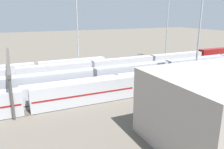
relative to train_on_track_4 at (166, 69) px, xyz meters
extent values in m
plane|color=#60594F|center=(16.93, -5.00, -2.61)|extent=(400.00, 400.00, 0.00)
cube|color=#4C443D|center=(16.93, -20.00, -2.55)|extent=(140.00, 2.80, 0.12)
cube|color=#4C443D|center=(16.93, -15.00, -2.55)|extent=(140.00, 2.80, 0.12)
cube|color=#3D3833|center=(16.93, -10.00, -2.55)|extent=(140.00, 2.80, 0.12)
cube|color=#3D3833|center=(16.93, -5.00, -2.55)|extent=(140.00, 2.80, 0.12)
cube|color=#4C443D|center=(16.93, 0.00, -2.55)|extent=(140.00, 2.80, 0.12)
cube|color=#3D3833|center=(16.93, 5.00, -2.55)|extent=(140.00, 2.80, 0.12)
cube|color=#4C443D|center=(16.93, 10.00, -2.55)|extent=(140.00, 2.80, 0.12)
cube|color=#A8AAB2|center=(-12.10, 0.00, 0.01)|extent=(23.00, 3.00, 5.00)
cube|color=black|center=(-12.10, 0.00, -0.49)|extent=(22.40, 3.06, 0.36)
cube|color=#A8AAB2|center=(12.10, 0.00, 0.01)|extent=(23.00, 3.00, 5.00)
cube|color=black|center=(12.10, 0.00, -0.05)|extent=(22.40, 3.06, 0.36)
cube|color=#A8AAB2|center=(36.30, 0.00, 0.01)|extent=(23.00, 3.00, 5.00)
cube|color=black|center=(36.30, 0.00, -0.07)|extent=(22.40, 3.06, 0.36)
cube|color=#B7BABF|center=(29.85, 10.00, 0.01)|extent=(23.00, 3.00, 5.00)
cube|color=maroon|center=(29.85, 10.00, -0.08)|extent=(22.40, 3.06, 0.36)
cube|color=#B7BABF|center=(-26.15, -5.00, -0.59)|extent=(23.00, 3.00, 3.80)
cube|color=maroon|center=(-26.15, -5.00, -0.82)|extent=(22.40, 3.06, 0.36)
cube|color=#B7BABF|center=(-1.95, -5.00, -0.59)|extent=(23.00, 3.00, 3.80)
cube|color=maroon|center=(-1.95, -5.00, -0.50)|extent=(22.40, 3.06, 0.36)
cube|color=#B7BABF|center=(22.25, -5.00, -0.59)|extent=(23.00, 3.00, 3.80)
cube|color=maroon|center=(22.25, -5.00, -0.81)|extent=(22.40, 3.06, 0.36)
cube|color=#B7BABF|center=(46.45, -5.00, -0.59)|extent=(23.00, 3.00, 3.80)
cube|color=maroon|center=(46.45, -5.00, -0.98)|extent=(22.40, 3.06, 0.36)
cube|color=silver|center=(24.44, -20.00, -0.59)|extent=(23.00, 3.00, 3.80)
cube|color=silver|center=(-16.90, 5.00, -0.59)|extent=(23.00, 3.00, 3.80)
cube|color=silver|center=(7.30, 5.00, -0.59)|extent=(23.00, 3.00, 3.80)
cube|color=silver|center=(31.50, 5.00, -0.59)|extent=(23.00, 3.00, 3.80)
cube|color=maroon|center=(-38.64, -15.00, -0.29)|extent=(18.00, 3.00, 4.40)
cube|color=silver|center=(-16.94, -15.00, -0.59)|extent=(23.00, 3.00, 3.80)
cube|color=silver|center=(7.26, -15.00, -0.59)|extent=(23.00, 3.00, 3.80)
cube|color=silver|center=(31.46, -15.00, -0.59)|extent=(23.00, 3.00, 3.80)
cylinder|color=#9EA0A5|center=(-18.05, -23.87, 10.78)|extent=(0.44, 0.44, 26.78)
cylinder|color=#9EA0A5|center=(0.23, 12.17, 9.57)|extent=(0.44, 0.44, 24.35)
cylinder|color=#9EA0A5|center=(21.66, -22.13, 11.28)|extent=(0.44, 0.44, 27.77)
cylinder|color=#4C4742|center=(44.37, -22.10, 1.39)|extent=(0.50, 0.50, 8.00)
cylinder|color=#4C4742|center=(44.37, 12.10, 1.39)|extent=(0.50, 0.50, 8.00)
cube|color=#4C4742|center=(44.37, -5.00, 5.79)|extent=(0.70, 35.00, 0.80)
camera|label=1|loc=(43.74, 54.78, 16.71)|focal=36.09mm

